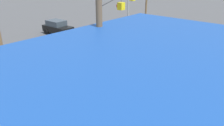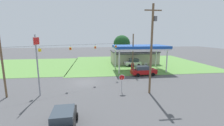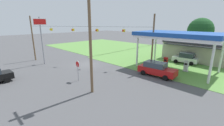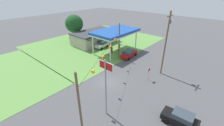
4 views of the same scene
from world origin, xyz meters
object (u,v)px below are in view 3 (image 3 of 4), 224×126
object	(u,v)px
gas_station_store	(203,51)
fuel_pump_far	(186,66)
fuel_pump_near	(166,62)
utility_pole_main	(90,28)
stop_sign_overhead	(41,32)
tree_behind_station	(200,30)
car_at_pumps_rear	(186,58)
stop_sign_roadside	(78,67)
car_at_pumps_front	(157,69)
gas_station_canopy	(179,36)

from	to	relation	value
gas_station_store	fuel_pump_far	size ratio (longest dim) A/B	7.93
fuel_pump_near	utility_pole_main	distance (m)	14.95
stop_sign_overhead	tree_behind_station	distance (m)	32.14
car_at_pumps_rear	fuel_pump_near	bearing A→B (deg)	67.99
gas_station_store	stop_sign_overhead	xyz separation A→B (m)	(-18.43, -22.09, 3.66)
stop_sign_roadside	stop_sign_overhead	xyz separation A→B (m)	(-10.78, 0.12, 3.63)
fuel_pump_near	fuel_pump_far	world-z (taller)	same
fuel_pump_near	tree_behind_station	distance (m)	15.64
car_at_pumps_front	tree_behind_station	world-z (taller)	tree_behind_station
gas_station_canopy	car_at_pumps_front	distance (m)	6.26
fuel_pump_far	car_at_pumps_rear	xyz separation A→B (m)	(-1.75, 4.66, 0.20)
car_at_pumps_rear	utility_pole_main	xyz separation A→B (m)	(-2.55, -18.45, 5.48)
tree_behind_station	gas_station_store	bearing A→B (deg)	-66.85
fuel_pump_near	gas_station_canopy	bearing A→B (deg)	0.06
fuel_pump_far	stop_sign_overhead	size ratio (longest dim) A/B	0.21
fuel_pump_far	stop_sign_roadside	xyz separation A→B (m)	(-8.04, -13.05, 1.04)
car_at_pumps_rear	car_at_pumps_front	bearing A→B (deg)	82.15
utility_pole_main	tree_behind_station	size ratio (longest dim) A/B	1.46
car_at_pumps_front	car_at_pumps_rear	distance (m)	9.33
stop_sign_overhead	tree_behind_station	bearing A→B (deg)	60.25
stop_sign_roadside	fuel_pump_near	bearing A→B (deg)	-110.58
car_at_pumps_front	fuel_pump_far	bearing A→B (deg)	61.23
stop_sign_overhead	gas_station_store	bearing A→B (deg)	50.17
stop_sign_roadside	fuel_pump_far	bearing A→B (deg)	-121.65
gas_station_canopy	stop_sign_overhead	size ratio (longest dim) A/B	1.48
fuel_pump_near	fuel_pump_far	bearing A→B (deg)	0.00
stop_sign_roadside	car_at_pumps_rear	bearing A→B (deg)	-109.56
gas_station_canopy	fuel_pump_near	world-z (taller)	gas_station_canopy
tree_behind_station	utility_pole_main	bearing A→B (deg)	-92.84
gas_station_canopy	fuel_pump_far	world-z (taller)	gas_station_canopy
stop_sign_roadside	utility_pole_main	size ratio (longest dim) A/B	0.22
car_at_pumps_front	tree_behind_station	distance (m)	20.11
fuel_pump_near	car_at_pumps_front	size ratio (longest dim) A/B	0.32
gas_station_store	utility_pole_main	distance (m)	23.74
gas_station_canopy	stop_sign_roadside	world-z (taller)	gas_station_canopy
gas_station_canopy	stop_sign_roadside	distance (m)	14.93
fuel_pump_far	car_at_pumps_front	xyz separation A→B (m)	(-2.15, -4.66, 0.19)
tree_behind_station	stop_sign_overhead	bearing A→B (deg)	-119.75
fuel_pump_far	car_at_pumps_rear	distance (m)	4.98
gas_station_store	tree_behind_station	size ratio (longest dim) A/B	1.63
fuel_pump_near	car_at_pumps_rear	bearing A→B (deg)	73.34
gas_station_store	stop_sign_roadside	bearing A→B (deg)	-109.01
stop_sign_roadside	utility_pole_main	xyz separation A→B (m)	(3.74, -0.74, 4.63)
car_at_pumps_front	fuel_pump_near	bearing A→B (deg)	98.04
fuel_pump_near	car_at_pumps_rear	size ratio (longest dim) A/B	0.39
gas_station_canopy	gas_station_store	size ratio (longest dim) A/B	0.90
car_at_pumps_front	stop_sign_overhead	distance (m)	19.14
car_at_pumps_front	car_at_pumps_rear	size ratio (longest dim) A/B	1.20
fuel_pump_near	utility_pole_main	xyz separation A→B (m)	(-1.16, -13.79, 5.67)
stop_sign_overhead	fuel_pump_near	bearing A→B (deg)	39.53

